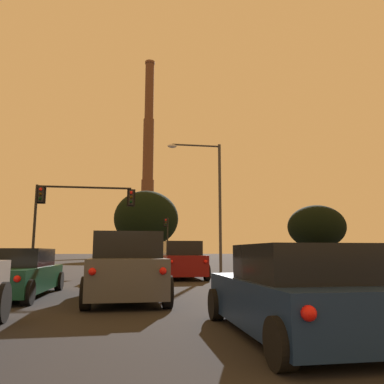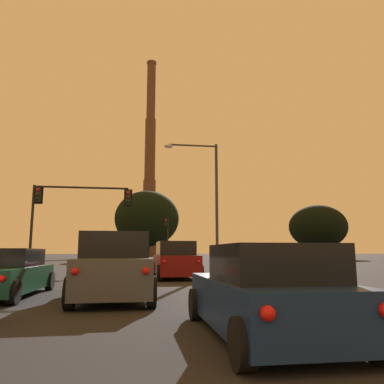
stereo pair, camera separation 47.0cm
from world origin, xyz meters
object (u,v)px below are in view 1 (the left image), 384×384
hatchback_right_lane_third (292,294)px  traffic_light_overhead_left (71,205)px  traffic_light_far_right (167,233)px  sedan_center_lane_front (122,266)px  sedan_left_lane_second (17,274)px  suv_right_lane_front (181,260)px  suv_center_lane_second (128,267)px  smokestack (148,177)px  street_lamp (211,191)px

hatchback_right_lane_third → traffic_light_overhead_left: bearing=107.7°
traffic_light_far_right → traffic_light_overhead_left: bearing=-109.1°
hatchback_right_lane_third → sedan_center_lane_front: (-2.92, 12.92, 0.00)m
sedan_center_lane_front → sedan_left_lane_second: same height
suv_right_lane_front → suv_center_lane_second: 8.67m
suv_right_lane_front → smokestack: size_ratio=0.08×
hatchback_right_lane_third → traffic_light_far_right: (2.42, 47.34, 3.38)m
suv_right_lane_front → sedan_left_lane_second: 9.33m
suv_right_lane_front → traffic_light_overhead_left: bearing=132.1°
hatchback_right_lane_third → smokestack: 107.29m
sedan_center_lane_front → street_lamp: size_ratio=0.54×
suv_right_lane_front → street_lamp: (2.89, 5.77, 4.60)m
suv_right_lane_front → sedan_center_lane_front: 3.03m
hatchback_right_lane_third → sedan_center_lane_front: bearing=102.6°
sedan_center_lane_front → smokestack: (4.81, 91.85, 23.04)m
traffic_light_far_right → traffic_light_overhead_left: 27.98m
sedan_left_lane_second → smokestack: bearing=86.4°
sedan_center_lane_front → street_lamp: street_lamp is taller
traffic_light_far_right → traffic_light_overhead_left: size_ratio=0.90×
suv_center_lane_second → sedan_center_lane_front: bearing=91.8°
sedan_center_lane_front → street_lamp: 9.95m
hatchback_right_lane_third → traffic_light_overhead_left: (-6.73, 20.90, 3.90)m
sedan_left_lane_second → hatchback_right_lane_third: bearing=-46.4°
suv_center_lane_second → sedan_left_lane_second: suv_center_lane_second is taller
traffic_light_overhead_left → smokestack: smokestack is taller
hatchback_right_lane_third → traffic_light_overhead_left: traffic_light_overhead_left is taller
sedan_left_lane_second → smokestack: (7.79, 98.37, 23.04)m
suv_center_lane_second → smokestack: size_ratio=0.08×
smokestack → sedan_left_lane_second: bearing=-94.5°
suv_center_lane_second → traffic_light_far_right: size_ratio=0.80×
suv_right_lane_front → traffic_light_far_right: size_ratio=0.80×
traffic_light_overhead_left → street_lamp: bearing=-8.9°
suv_center_lane_second → sedan_left_lane_second: 3.46m
suv_center_lane_second → smokestack: smokestack is taller
suv_center_lane_second → street_lamp: (5.51, 14.03, 4.60)m
traffic_light_overhead_left → traffic_light_far_right: bearing=70.9°
hatchback_right_lane_third → street_lamp: 20.19m
sedan_center_lane_front → traffic_light_far_right: traffic_light_far_right is taller
suv_right_lane_front → hatchback_right_lane_third: bearing=-90.8°
street_lamp → traffic_light_far_right: bearing=91.0°
sedan_center_lane_front → sedan_left_lane_second: (-2.98, -6.52, 0.00)m
sedan_center_lane_front → smokestack: size_ratio=0.08×
hatchback_right_lane_third → sedan_center_lane_front: hatchback_right_lane_third is taller
suv_right_lane_front → street_lamp: street_lamp is taller
street_lamp → smokestack: 87.30m
hatchback_right_lane_third → sedan_left_lane_second: bearing=132.6°
sedan_left_lane_second → traffic_light_overhead_left: (-0.83, 14.50, 3.90)m
traffic_light_overhead_left → hatchback_right_lane_third: bearing=-72.2°
traffic_light_overhead_left → smokestack: 86.46m
street_lamp → sedan_left_lane_second: bearing=-124.1°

